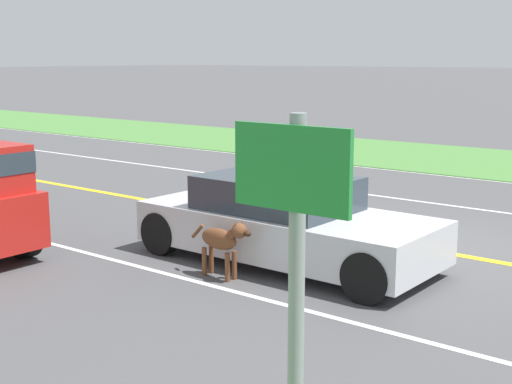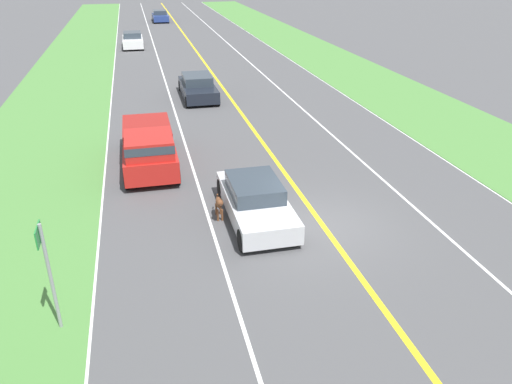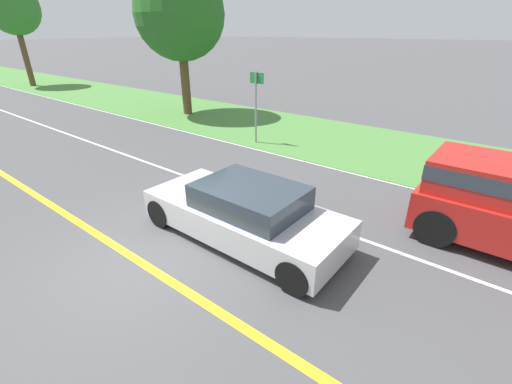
{
  "view_description": "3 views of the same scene",
  "coord_description": "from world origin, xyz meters",
  "views": [
    {
      "loc": [
        10.32,
        4.99,
        3.02
      ],
      "look_at": [
        2.14,
        -1.47,
        1.05
      ],
      "focal_mm": 50.0,
      "sensor_mm": 36.0,
      "label": 1
    },
    {
      "loc": [
        5.32,
        13.05,
        7.91
      ],
      "look_at": [
        2.01,
        -0.88,
        1.02
      ],
      "focal_mm": 35.0,
      "sensor_mm": 36.0,
      "label": 2
    },
    {
      "loc": [
        -2.91,
        -5.22,
        4.16
      ],
      "look_at": [
        2.27,
        -1.13,
        1.03
      ],
      "focal_mm": 24.0,
      "sensor_mm": 36.0,
      "label": 3
    }
  ],
  "objects": [
    {
      "name": "lane_dash_oncoming",
      "position": [
        -3.5,
        0.0,
        0.0
      ],
      "size": [
        0.1,
        160.0,
        0.01
      ],
      "primitive_type": "cube",
      "color": "white",
      "rests_on": "ground"
    },
    {
      "name": "ego_car",
      "position": [
        1.98,
        -1.06,
        0.61
      ],
      "size": [
        1.87,
        4.52,
        1.29
      ],
      "color": "silver",
      "rests_on": "ground"
    },
    {
      "name": "street_sign",
      "position": [
        7.66,
        3.12,
        1.73
      ],
      "size": [
        0.11,
        0.64,
        2.77
      ],
      "color": "gray",
      "rests_on": "ground"
    },
    {
      "name": "dog",
      "position": [
        3.15,
        -1.26,
        0.55
      ],
      "size": [
        0.24,
        1.11,
        0.86
      ],
      "rotation": [
        0.0,
        0.0,
        -0.04
      ],
      "color": "brown",
      "rests_on": "ground"
    },
    {
      "name": "centre_divider_line",
      "position": [
        0.0,
        0.0,
        0.0
      ],
      "size": [
        0.18,
        160.0,
        0.01
      ],
      "primitive_type": "cube",
      "color": "yellow",
      "rests_on": "ground"
    },
    {
      "name": "ground_plane",
      "position": [
        0.0,
        0.0,
        0.0
      ],
      "size": [
        400.0,
        400.0,
        0.0
      ],
      "primitive_type": "plane",
      "color": "#4C4C4F"
    },
    {
      "name": "lane_dash_same_dir",
      "position": [
        3.5,
        0.0,
        0.0
      ],
      "size": [
        0.1,
        160.0,
        0.01
      ],
      "primitive_type": "cube",
      "color": "white",
      "rests_on": "ground"
    }
  ]
}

